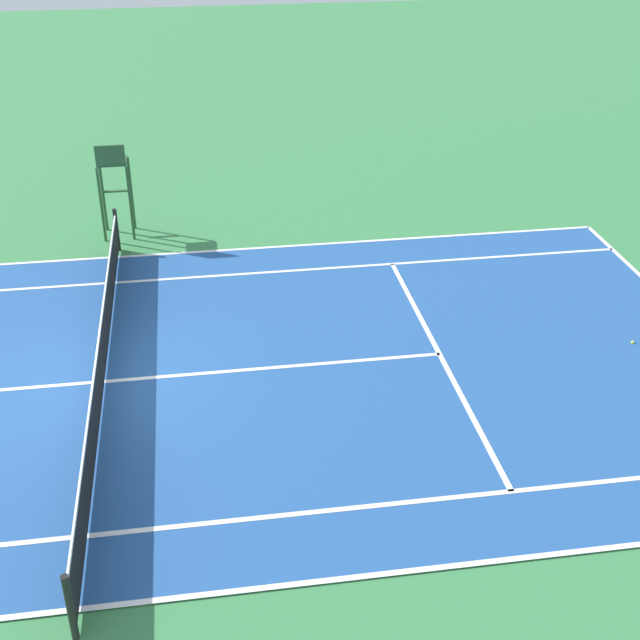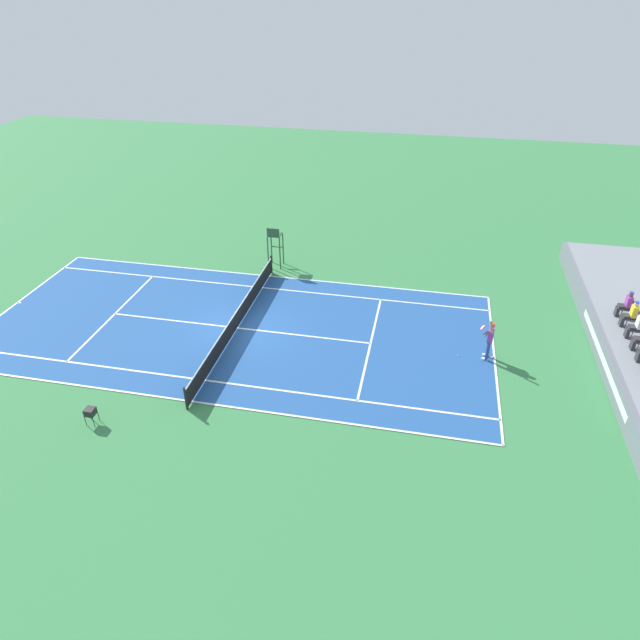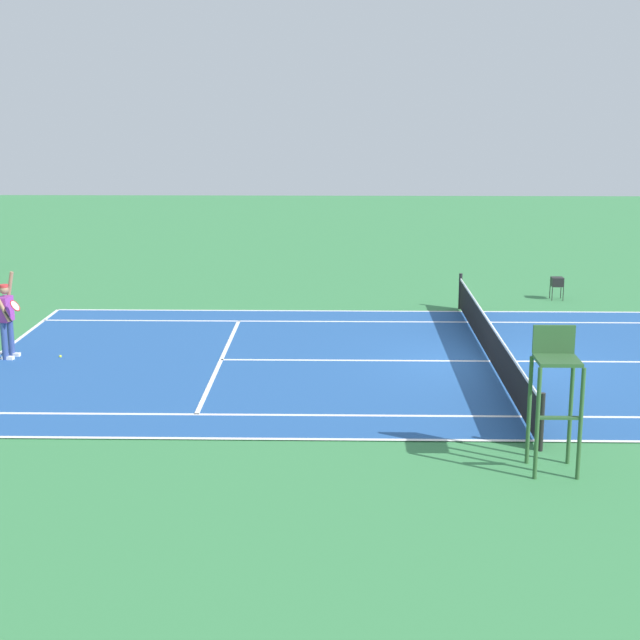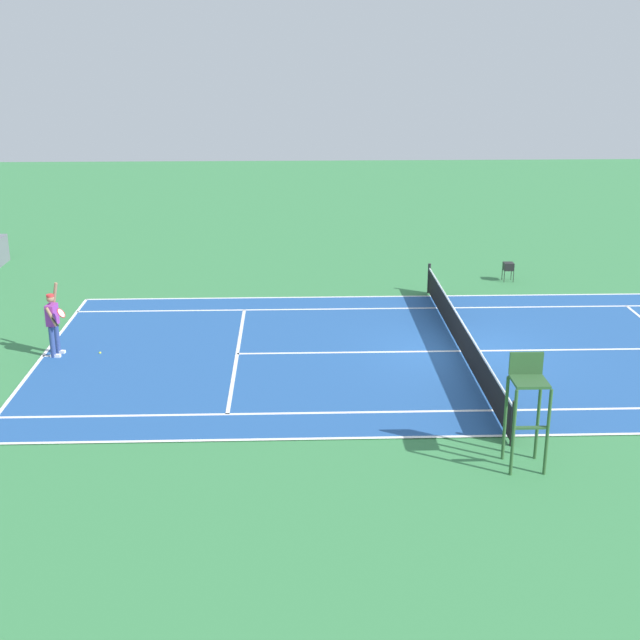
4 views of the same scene
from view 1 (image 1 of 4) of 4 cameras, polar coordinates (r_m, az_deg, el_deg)
The scene contains 5 objects.
ground_plane at distance 16.71m, azimuth -13.87°, elevation -3.98°, with size 80.00×80.00×0.00m, color #387F47.
court at distance 16.70m, azimuth -13.87°, elevation -3.95°, with size 11.08×23.88×0.03m.
net at distance 16.43m, azimuth -14.08°, elevation -2.46°, with size 11.98×0.10×1.07m.
tennis_ball at distance 18.47m, azimuth 19.71°, elevation -1.39°, with size 0.07×0.07×0.07m, color #D1E533.
umpire_chair at distance 22.18m, azimuth -13.30°, elevation 9.07°, with size 0.77×0.77×2.44m.
Camera 1 is at (14.00, 1.88, 8.91)m, focal length 49.10 mm.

